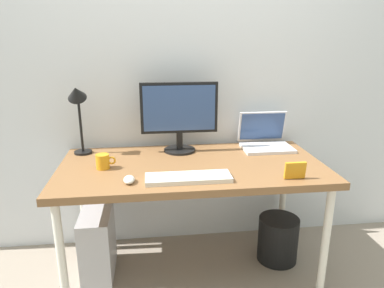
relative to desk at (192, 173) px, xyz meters
The scene contains 12 objects.
ground_plane 0.67m from the desk, ahead, with size 6.00×6.00×0.00m, color gray.
back_wall 0.77m from the desk, 90.00° to the left, with size 4.40×0.04×2.60m, color silver.
desk is the anchor object (origin of this frame).
monitor 0.39m from the desk, 101.58° to the left, with size 0.48×0.20×0.44m.
laptop 0.59m from the desk, 26.65° to the left, with size 0.32×0.27×0.23m.
desk_lamp 0.80m from the desk, 159.64° to the left, with size 0.11×0.16×0.45m.
keyboard 0.25m from the desk, 101.48° to the right, with size 0.44×0.14×0.02m, color silver.
mouse 0.43m from the desk, 146.07° to the right, with size 0.06×0.09×0.03m, color silver.
coffee_mug 0.51m from the desk, behind, with size 0.11×0.07×0.08m.
photo_frame 0.59m from the desk, 30.18° to the right, with size 0.11×0.02×0.09m, color orange.
computer_tower 0.74m from the desk, behind, with size 0.18×0.36×0.42m, color #B2B2B7.
wastebasket 0.78m from the desk, ahead, with size 0.26×0.26×0.30m, color black.
Camera 1 is at (-0.23, -1.91, 1.43)m, focal length 33.07 mm.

